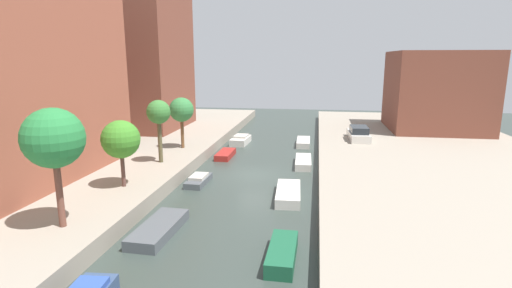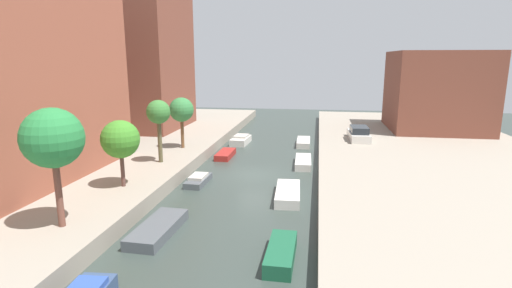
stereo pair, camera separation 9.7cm
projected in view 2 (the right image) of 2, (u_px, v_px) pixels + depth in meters
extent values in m
plane|color=#333D38|center=(254.00, 175.00, 30.91)|extent=(84.00, 84.00, 0.00)
cube|color=gray|center=(80.00, 161.00, 33.10)|extent=(20.00, 64.00, 1.00)
cube|color=gray|center=(457.00, 178.00, 28.51)|extent=(20.00, 64.00, 1.00)
cube|color=brown|center=(136.00, 28.00, 44.50)|extent=(10.00, 11.31, 22.79)
cube|color=brown|center=(437.00, 91.00, 44.21)|extent=(10.00, 10.26, 8.82)
cylinder|color=brown|center=(59.00, 193.00, 18.68)|extent=(0.32, 0.32, 3.39)
sphere|color=#26783A|center=(53.00, 138.00, 18.11)|extent=(2.83, 2.83, 2.83)
cylinder|color=brown|center=(123.00, 169.00, 24.78)|extent=(0.25, 0.25, 2.23)
sphere|color=#3C8226|center=(120.00, 139.00, 24.36)|extent=(2.39, 2.39, 2.39)
cylinder|color=brown|center=(160.00, 141.00, 30.53)|extent=(0.33, 0.33, 3.34)
sphere|color=#377432|center=(158.00, 112.00, 30.04)|extent=(1.84, 1.84, 1.84)
cylinder|color=brown|center=(182.00, 133.00, 35.57)|extent=(0.29, 0.29, 2.74)
sphere|color=#32773C|center=(181.00, 110.00, 35.12)|extent=(2.19, 2.19, 2.19)
cube|color=beige|center=(358.00, 136.00, 39.43)|extent=(2.02, 4.84, 0.76)
cube|color=#1E2328|center=(359.00, 130.00, 38.94)|extent=(1.72, 2.68, 0.63)
cube|color=#4C5156|center=(158.00, 229.00, 20.42)|extent=(1.86, 4.53, 0.57)
cube|color=#4C5156|center=(198.00, 181.00, 28.68)|extent=(1.32, 3.12, 0.44)
cube|color=#B2ADA3|center=(198.00, 176.00, 28.66)|extent=(1.09, 1.72, 0.20)
cube|color=maroon|center=(225.00, 154.00, 36.41)|extent=(1.30, 3.56, 0.53)
cube|color=beige|center=(241.00, 141.00, 42.20)|extent=(1.80, 3.62, 0.70)
cube|color=#B2ADA3|center=(241.00, 136.00, 42.38)|extent=(1.47, 2.02, 0.20)
cube|color=#195638|center=(281.00, 253.00, 17.69)|extent=(1.25, 3.57, 0.69)
cube|color=beige|center=(288.00, 194.00, 25.65)|extent=(1.75, 4.40, 0.63)
cube|color=beige|center=(303.00, 162.00, 33.58)|extent=(1.45, 4.20, 0.60)
cube|color=beige|center=(304.00, 142.00, 41.51)|extent=(1.42, 4.12, 0.61)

